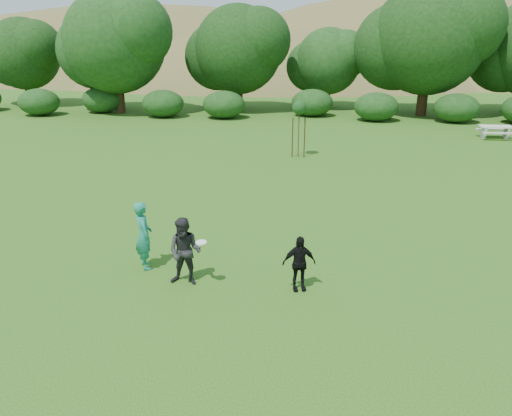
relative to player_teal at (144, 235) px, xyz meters
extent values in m
plane|color=#19470C|center=(2.81, -1.00, -0.94)|extent=(120.00, 120.00, 0.00)
imported|color=#1B7C64|center=(0.00, 0.00, 0.00)|extent=(0.73, 0.82, 1.88)
imported|color=#262628|center=(1.31, -0.79, -0.06)|extent=(0.91, 0.74, 1.76)
imported|color=black|center=(4.15, -0.82, -0.23)|extent=(0.89, 0.54, 1.42)
cylinder|color=white|center=(1.77, -0.95, 0.29)|extent=(0.27, 0.27, 0.05)
cylinder|color=#3F2D18|center=(3.86, 12.91, 0.31)|extent=(0.05, 0.05, 2.50)
sphere|color=#184317|center=(3.86, 12.91, 1.56)|extent=(0.70, 0.70, 0.70)
cylinder|color=#382716|center=(3.56, 12.91, 0.06)|extent=(0.06, 0.06, 2.00)
cylinder|color=#352514|center=(4.16, 12.91, 0.06)|extent=(0.06, 0.06, 2.00)
cube|color=silver|center=(15.37, 18.66, -0.22)|extent=(1.80, 0.75, 0.08)
cube|color=beige|center=(14.72, 18.66, -0.60)|extent=(0.10, 0.70, 0.68)
cube|color=#BBB6AE|center=(16.02, 18.66, -0.60)|extent=(0.10, 0.70, 0.68)
cube|color=#B9B4AB|center=(15.37, 18.06, -0.50)|extent=(1.80, 0.28, 0.06)
cube|color=beige|center=(15.37, 19.26, -0.50)|extent=(1.80, 0.28, 0.06)
ellipsoid|color=olive|center=(-22.19, 69.00, -13.04)|extent=(110.00, 70.00, 44.00)
ellipsoid|color=olive|center=(22.81, 71.00, -15.24)|extent=(100.00, 64.00, 52.00)
ellipsoid|color=olive|center=(-2.19, 57.00, -8.64)|extent=(80.00, 50.00, 28.00)
cylinder|color=#3A2616|center=(-19.19, 29.00, 0.37)|extent=(0.65, 0.65, 2.62)
sphere|color=#194214|center=(-19.19, 29.00, 3.29)|extent=(5.80, 5.80, 5.80)
cylinder|color=#3A2616|center=(-10.19, 26.00, 0.64)|extent=(0.73, 0.73, 3.15)
sphere|color=#194214|center=(-10.19, 26.00, 4.29)|extent=(7.54, 7.54, 7.54)
cylinder|color=#3A2616|center=(-1.19, 28.00, 0.46)|extent=(0.68, 0.68, 2.80)
sphere|color=#194214|center=(-1.19, 28.00, 3.72)|extent=(6.73, 6.73, 6.73)
cylinder|color=#3A2616|center=(5.81, 30.00, 0.20)|extent=(0.60, 0.60, 2.27)
sphere|color=#194214|center=(5.81, 30.00, 2.78)|extent=(5.22, 5.22, 5.22)
cylinder|color=#3A2616|center=(12.81, 27.00, 0.72)|extent=(0.76, 0.76, 3.32)
sphere|color=#194214|center=(12.81, 27.00, 4.63)|extent=(8.12, 8.12, 8.12)
camera|label=1|loc=(4.21, -11.89, 5.16)|focal=35.00mm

